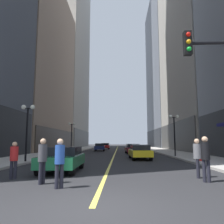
{
  "coord_description": "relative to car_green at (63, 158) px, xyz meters",
  "views": [
    {
      "loc": [
        0.68,
        -5.53,
        1.59
      ],
      "look_at": [
        -0.84,
        37.71,
        7.47
      ],
      "focal_mm": 35.25,
      "sensor_mm": 36.0,
      "label": 1
    }
  ],
  "objects": [
    {
      "name": "sidewalk_left",
      "position": [
        -5.83,
        28.42,
        -0.64
      ],
      "size": [
        4.5,
        78.0,
        0.15
      ],
      "primitive_type": "cube",
      "color": "#ADA8A0",
      "rests_on": "ground"
    },
    {
      "name": "car_yellow",
      "position": [
        4.93,
        8.6,
        0.0
      ],
      "size": [
        1.91,
        4.86,
        1.32
      ],
      "color": "yellow",
      "rests_on": "ground"
    },
    {
      "name": "building_left_far",
      "position": [
        -13.82,
        53.42,
        42.52
      ],
      "size": [
        11.66,
        26.0,
        86.68
      ],
      "color": "#A8A399",
      "rests_on": "ground"
    },
    {
      "name": "car_maroon",
      "position": [
        4.79,
        17.93,
        0.0
      ],
      "size": [
        2.0,
        4.82,
        1.32
      ],
      "color": "maroon",
      "rests_on": "ground"
    },
    {
      "name": "street_lamp_left_near",
      "position": [
        -3.98,
        4.42,
        2.54
      ],
      "size": [
        1.06,
        0.36,
        4.43
      ],
      "color": "black",
      "rests_on": "ground"
    },
    {
      "name": "ground_plane",
      "position": [
        2.42,
        28.42,
        -0.72
      ],
      "size": [
        200.0,
        200.0,
        0.0
      ],
      "primitive_type": "plane",
      "color": "#262628"
    },
    {
      "name": "street_lamp_right_mid",
      "position": [
        8.82,
        11.16,
        2.54
      ],
      "size": [
        1.06,
        0.36,
        4.43
      ],
      "color": "black",
      "rests_on": "ground"
    },
    {
      "name": "pedestrian_in_black_coat",
      "position": [
        6.55,
        -2.99,
        0.34
      ],
      "size": [
        0.42,
        0.42,
        1.81
      ],
      "color": "black",
      "rests_on": "ground"
    },
    {
      "name": "car_green",
      "position": [
        0.0,
        0.0,
        0.0
      ],
      "size": [
        1.98,
        4.27,
        1.32
      ],
      "color": "#196038",
      "rests_on": "ground"
    },
    {
      "name": "building_right_far",
      "position": [
        18.29,
        53.42,
        22.4
      ],
      "size": [
        10.93,
        26.0,
        46.44
      ],
      "color": "slate",
      "rests_on": "ground"
    },
    {
      "name": "lane_centre_stripe",
      "position": [
        2.42,
        28.42,
        -0.71
      ],
      "size": [
        0.16,
        70.0,
        0.01
      ],
      "primitive_type": "cube",
      "color": "#E5D64C",
      "rests_on": "ground"
    },
    {
      "name": "building_left_mid",
      "position": [
        -15.05,
        27.92,
        15.02
      ],
      "size": [
        14.16,
        24.0,
        31.6
      ],
      "color": "gray",
      "rests_on": "ground"
    },
    {
      "name": "pedestrian_in_red_jacket",
      "position": [
        -1.53,
        -2.48,
        0.21
      ],
      "size": [
        0.44,
        0.44,
        1.6
      ],
      "color": "black",
      "rests_on": "ground"
    },
    {
      "name": "sidewalk_right",
      "position": [
        10.67,
        28.42,
        -0.64
      ],
      "size": [
        4.5,
        78.0,
        0.15
      ],
      "primitive_type": "cube",
      "color": "#ADA8A0",
      "rests_on": "ground"
    },
    {
      "name": "street_lamp_left_far",
      "position": [
        -3.98,
        20.01,
        2.54
      ],
      "size": [
        1.06,
        0.36,
        4.43
      ],
      "color": "black",
      "rests_on": "ground"
    },
    {
      "name": "pedestrian_with_orange_bag",
      "position": [
        0.12,
        -3.58,
        0.29
      ],
      "size": [
        0.44,
        0.44,
        1.72
      ],
      "color": "black",
      "rests_on": "ground"
    },
    {
      "name": "pedestrian_in_grey_suit",
      "position": [
        6.58,
        -1.95,
        0.29
      ],
      "size": [
        0.44,
        0.44,
        1.73
      ],
      "color": "black",
      "rests_on": "ground"
    },
    {
      "name": "car_navy",
      "position": [
        -0.43,
        26.94,
        -0.0
      ],
      "size": [
        1.94,
        4.62,
        1.32
      ],
      "color": "#141E4C",
      "rests_on": "ground"
    },
    {
      "name": "car_red",
      "position": [
        -0.03,
        36.32,
        -0.0
      ],
      "size": [
        1.79,
        4.35,
        1.32
      ],
      "color": "#B21919",
      "rests_on": "ground"
    },
    {
      "name": "pedestrian_in_blue_hoodie",
      "position": [
        1.0,
        -4.35,
        0.28
      ],
      "size": [
        0.46,
        0.46,
        1.71
      ],
      "color": "black",
      "rests_on": "ground"
    },
    {
      "name": "fire_hydrant_right",
      "position": [
        9.32,
        5.36,
        -0.32
      ],
      "size": [
        0.28,
        0.28,
        0.8
      ],
      "primitive_type": "cylinder",
      "color": "red",
      "rests_on": "ground"
    }
  ]
}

